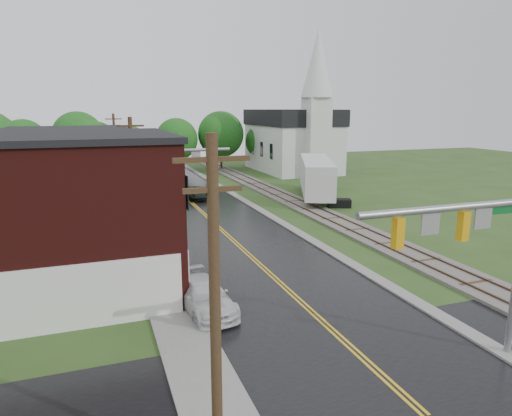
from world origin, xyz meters
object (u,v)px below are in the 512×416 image
utility_pole_c (116,152)px  tree_left_c (45,160)px  church (295,133)px  tree_left_e (96,150)px  brick_building (32,217)px  traffic_signal_far (170,166)px  suv_dark (197,193)px  utility_pole_b (133,180)px  utility_pole_a (215,309)px  semi_trailer (316,175)px  traffic_signal_near (478,239)px  pickup_white (204,296)px

utility_pole_c → tree_left_c: utility_pole_c is taller
church → tree_left_e: bearing=-164.8°
brick_building → traffic_signal_far: size_ratio=1.95×
brick_building → traffic_signal_far: (9.01, 12.00, 0.82)m
brick_building → suv_dark: 26.27m
utility_pole_c → utility_pole_b: bearing=-90.0°
brick_building → church: church is taller
utility_pole_a → tree_left_e: utility_pole_a is taller
utility_pole_a → tree_left_c: size_ratio=1.18×
utility_pole_a → utility_pole_c: size_ratio=1.00×
traffic_signal_far → semi_trailer: (16.79, 6.61, -2.50)m
church → tree_left_e: size_ratio=2.45×
traffic_signal_far → utility_pole_c: 17.33m
utility_pole_b → traffic_signal_near: bearing=-62.8°
church → utility_pole_b: (-26.80, -31.74, -1.11)m
church → tree_left_c: (-33.85, -13.84, -1.32)m
tree_left_c → tree_left_e: 7.82m
brick_building → tree_left_e: 31.12m
utility_pole_b → suv_dark: 17.63m
traffic_signal_far → pickup_white: (-1.33, -17.00, -4.24)m
traffic_signal_near → utility_pole_a: bearing=-169.0°
traffic_signal_far → pickup_white: size_ratio=1.44×
tree_left_e → church: bearing=15.2°
utility_pole_c → semi_trailer: bearing=-27.3°
traffic_signal_near → tree_left_c: 41.67m
utility_pole_b → tree_left_e: size_ratio=1.10×
church → tree_left_e: church is taller
church → utility_pole_c: 28.54m
utility_pole_a → pickup_white: size_ratio=1.77×
traffic_signal_near → utility_pole_b: utility_pole_b is taller
pickup_white → utility_pole_b: bearing=92.5°
utility_pole_c → semi_trailer: 22.75m
brick_building → traffic_signal_near: 20.60m
semi_trailer → utility_pole_c: bearing=152.7°
traffic_signal_near → brick_building: bearing=140.8°
church → utility_pole_c: bearing=-160.0°
brick_building → utility_pole_c: size_ratio=1.59×
pickup_white → utility_pole_c: bearing=86.4°
utility_pole_c → semi_trailer: utility_pole_c is taller
tree_left_e → traffic_signal_far: bearing=-74.1°
utility_pole_b → tree_left_e: utility_pole_b is taller
tree_left_e → pickup_white: (4.05, -35.90, -4.08)m
tree_left_c → tree_left_e: size_ratio=0.94×
utility_pole_b → utility_pole_c: bearing=90.0°
tree_left_c → suv_dark: (14.77, -2.58, -3.86)m
utility_pole_a → traffic_signal_far: bearing=83.0°
tree_left_e → suv_dark: size_ratio=1.73×
traffic_signal_near → utility_pole_c: utility_pole_c is taller
church → utility_pole_b: church is taller
brick_building → utility_pole_b: 9.03m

